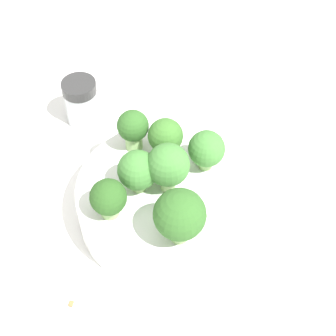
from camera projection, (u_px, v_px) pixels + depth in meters
ground_plane at (168, 213)px, 0.61m from camera, size 3.00×3.00×0.00m
bowl at (168, 201)px, 0.59m from camera, size 0.19×0.19×0.05m
broccoli_floret_0 at (138, 171)px, 0.55m from camera, size 0.04×0.04×0.05m
broccoli_floret_1 at (165, 166)px, 0.55m from camera, size 0.04×0.04×0.06m
broccoli_floret_2 at (180, 215)px, 0.51m from camera, size 0.05×0.05×0.06m
broccoli_floret_3 at (108, 198)px, 0.54m from camera, size 0.04×0.04×0.04m
broccoli_floret_4 at (165, 137)px, 0.58m from camera, size 0.04×0.04×0.05m
broccoli_floret_5 at (133, 128)px, 0.59m from camera, size 0.03×0.03×0.05m
broccoli_floret_6 at (207, 149)px, 0.57m from camera, size 0.04×0.04×0.05m
pepper_shaker at (81, 102)px, 0.68m from camera, size 0.04×0.04×0.06m
almond_crumb_0 at (145, 127)px, 0.69m from camera, size 0.01×0.01×0.01m
almond_crumb_1 at (71, 303)px, 0.54m from camera, size 0.01×0.01×0.01m
almond_crumb_2 at (145, 127)px, 0.69m from camera, size 0.01×0.01×0.01m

